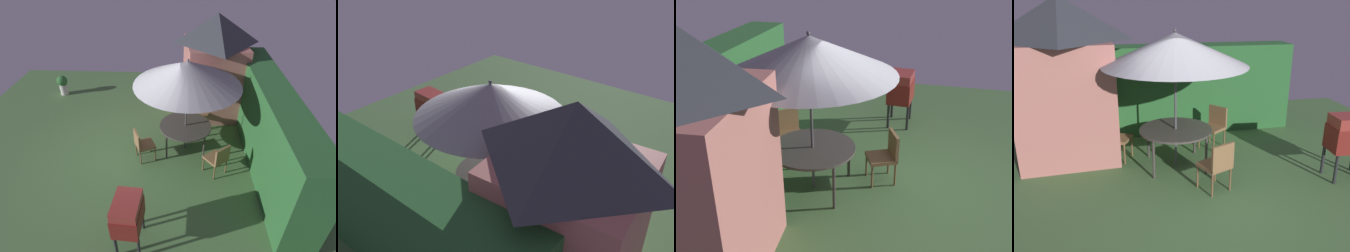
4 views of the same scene
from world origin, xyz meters
TOP-DOWN VIEW (x-y plane):
  - ground_plane at (0.00, 0.00)m, footprint 11.00×11.00m
  - hedge_backdrop at (0.00, 3.50)m, footprint 5.66×0.77m
  - garden_shed at (-2.40, 2.31)m, footprint 2.11×1.98m
  - patio_table at (-0.34, 1.44)m, footprint 1.40×1.40m
  - patio_umbrella at (-0.34, 1.44)m, footprint 2.68×2.68m
  - bbq_grill at (2.63, 0.36)m, footprint 0.73×0.55m
  - chair_near_shed at (0.66, 2.24)m, footprint 0.65×0.65m
  - chair_far_side at (-1.52, 1.98)m, footprint 0.61×0.61m
  - chair_toward_hedge at (0.18, 0.31)m, footprint 0.61×0.61m
  - potted_plant_by_shed at (-3.35, -3.11)m, footprint 0.38×0.38m

SIDE VIEW (x-z plane):
  - ground_plane at x=0.00m, z-range 0.00..0.00m
  - potted_plant_by_shed at x=-3.35m, z-range 0.05..0.79m
  - chair_near_shed at x=0.66m, z-range 0.07..0.97m
  - chair_far_side at x=-1.52m, z-range 0.07..0.97m
  - chair_toward_hedge at x=0.18m, z-range 0.07..0.97m
  - patio_table at x=-0.34m, z-range 0.33..1.10m
  - bbq_grill at x=2.63m, z-range 0.25..1.45m
  - hedge_backdrop at x=0.00m, z-range 0.00..2.10m
  - garden_shed at x=-2.40m, z-range 0.03..3.25m
  - patio_umbrella at x=-0.34m, z-range 0.96..3.61m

